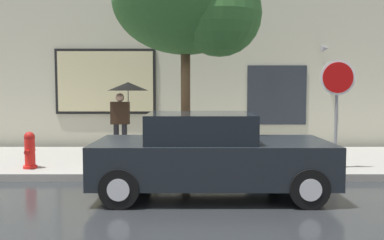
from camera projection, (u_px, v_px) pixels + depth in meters
ground_plane at (150, 194)px, 7.41m from camera, size 60.00×60.00×0.00m
sidewalk at (162, 161)px, 10.40m from camera, size 20.00×4.00×0.15m
building_facade at (168, 37)px, 12.63m from camera, size 20.00×0.67×7.00m
parked_car at (211, 155)px, 7.32m from camera, size 4.09×1.96×1.46m
fire_hydrant at (32, 150)px, 9.02m from camera, size 0.30×0.44×0.80m
pedestrian_with_umbrella at (128, 96)px, 10.70m from camera, size 1.06×1.06×1.91m
street_tree at (194, 3)px, 8.75m from camera, size 3.15×2.68×4.84m
stop_sign at (339, 92)px, 8.86m from camera, size 0.76×0.10×2.36m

